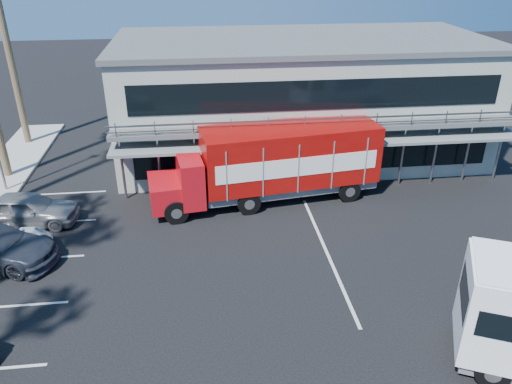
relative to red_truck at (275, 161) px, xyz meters
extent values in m
plane|color=black|center=(-0.42, -8.39, -2.20)|extent=(120.00, 120.00, 0.00)
cube|color=gray|center=(2.58, 6.61, 1.30)|extent=(22.00, 10.00, 7.00)
cube|color=#515454|center=(2.58, 6.61, 4.95)|extent=(22.40, 10.40, 0.30)
cube|color=#515454|center=(2.58, 1.01, 1.40)|extent=(22.00, 1.20, 0.25)
cube|color=gray|center=(2.58, 0.46, 1.90)|extent=(22.00, 0.08, 0.90)
cube|color=slate|center=(2.58, 0.71, 0.70)|extent=(22.00, 1.80, 0.15)
cube|color=black|center=(2.58, 1.59, -0.60)|extent=(20.00, 0.06, 1.60)
cube|color=black|center=(2.58, 1.59, 3.00)|extent=(20.00, 0.06, 1.60)
cylinder|color=brown|center=(-15.52, 10.11, 3.80)|extent=(0.44, 0.44, 12.00)
cube|color=#AC0D16|center=(-5.64, -0.80, -1.06)|extent=(1.94, 2.77, 1.37)
cube|color=#AC0D16|center=(-4.40, -0.62, -0.43)|extent=(1.53, 2.99, 2.40)
cube|color=black|center=(-4.40, -0.62, 0.25)|extent=(0.40, 2.41, 0.80)
cube|color=#910E08|center=(0.81, 0.11, 0.31)|extent=(9.46, 4.11, 2.97)
cube|color=slate|center=(0.81, 0.11, -1.46)|extent=(9.40, 3.68, 0.34)
cube|color=white|center=(1.01, -1.31, 0.20)|extent=(8.34, 1.21, 0.97)
cube|color=white|center=(0.61, 1.54, 0.20)|extent=(8.34, 1.21, 0.97)
cylinder|color=black|center=(-5.13, -1.99, -1.61)|extent=(1.22, 0.44, 1.19)
cylinder|color=black|center=(-5.48, 0.50, -1.61)|extent=(1.22, 0.44, 1.19)
cylinder|color=black|center=(-1.51, -1.48, -1.61)|extent=(1.22, 0.44, 1.19)
cylinder|color=black|center=(-1.86, 1.01, -1.61)|extent=(1.22, 0.44, 1.19)
cylinder|color=black|center=(3.93, -0.72, -1.61)|extent=(1.22, 0.44, 1.19)
cylinder|color=black|center=(3.58, 1.78, -1.61)|extent=(1.22, 0.44, 1.19)
cube|color=black|center=(4.31, -11.78, 0.31)|extent=(0.96, 2.02, 1.06)
cylinder|color=black|center=(4.81, -13.31, -1.67)|extent=(1.09, 0.70, 1.07)
cylinder|color=black|center=(5.79, -11.15, -1.67)|extent=(1.09, 0.70, 1.07)
imported|color=slate|center=(-12.30, -1.19, -1.39)|extent=(4.92, 2.34, 1.62)
camera|label=1|loc=(-3.75, -23.58, 10.24)|focal=35.00mm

